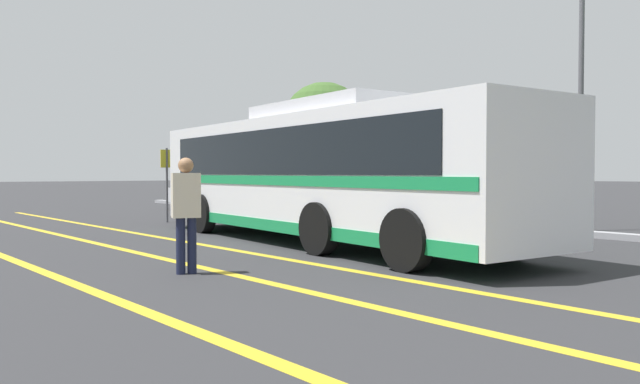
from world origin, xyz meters
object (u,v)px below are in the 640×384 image
at_px(parked_car_1, 296,199).
at_px(pedestrian_0, 186,207).
at_px(transit_bus, 320,172).
at_px(street_lamp, 581,50).
at_px(tree_0, 324,126).
at_px(parked_car_0, 212,193).
at_px(bus_stop_sign, 167,175).

bearing_deg(parked_car_1, pedestrian_0, -138.36).
bearing_deg(transit_bus, street_lamp, -11.66).
bearing_deg(tree_0, parked_car_0, -93.01).
bearing_deg(street_lamp, transit_bus, -107.70).
bearing_deg(bus_stop_sign, parked_car_0, 52.33).
xyz_separation_m(parked_car_0, street_lamp, (14.25, 2.85, 4.12)).
relative_size(transit_bus, tree_0, 2.07).
bearing_deg(bus_stop_sign, pedestrian_0, -108.98).
relative_size(transit_bus, street_lamp, 1.64).
distance_m(transit_bus, parked_car_1, 7.62).
bearing_deg(tree_0, bus_stop_sign, -67.59).
height_order(parked_car_1, street_lamp, street_lamp).
distance_m(parked_car_0, pedestrian_0, 16.37).
bearing_deg(transit_bus, bus_stop_sign, 95.60).
bearing_deg(parked_car_0, transit_bus, 71.25).
height_order(pedestrian_0, bus_stop_sign, bus_stop_sign).
relative_size(pedestrian_0, street_lamp, 0.24).
relative_size(parked_car_1, tree_0, 0.80).
bearing_deg(transit_bus, parked_car_1, 61.88).
relative_size(parked_car_0, parked_car_1, 1.06).
bearing_deg(parked_car_0, bus_stop_sign, 47.45).
bearing_deg(street_lamp, pedestrian_0, -91.81).
relative_size(parked_car_1, pedestrian_0, 2.61).
xyz_separation_m(parked_car_1, bus_stop_sign, (-1.22, -4.19, 0.80)).
height_order(parked_car_1, bus_stop_sign, bus_stop_sign).
bearing_deg(tree_0, parked_car_1, -47.63).
bearing_deg(parked_car_1, transit_bus, -126.17).
relative_size(pedestrian_0, bus_stop_sign, 0.76).
bearing_deg(bus_stop_sign, street_lamp, -47.90).
relative_size(parked_car_1, street_lamp, 0.63).
bearing_deg(parked_car_0, pedestrian_0, 59.18).
distance_m(transit_bus, bus_stop_sign, 7.49).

